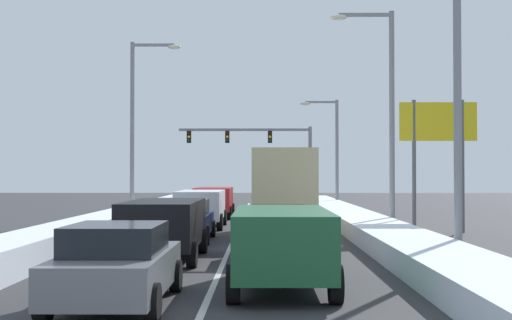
{
  "coord_description": "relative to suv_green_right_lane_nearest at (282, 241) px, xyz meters",
  "views": [
    {
      "loc": [
        1.05,
        -7.25,
        2.43
      ],
      "look_at": [
        0.65,
        42.05,
        3.39
      ],
      "focal_mm": 50.18,
      "sensor_mm": 36.0,
      "label": 1
    }
  ],
  "objects": [
    {
      "name": "street_lamp_right_far",
      "position": [
        4.4,
        34.35,
        3.55
      ],
      "size": [
        2.66,
        0.36,
        7.56
      ],
      "color": "gray",
      "rests_on": "ground"
    },
    {
      "name": "sedan_navy_center_lane_third",
      "position": [
        -3.21,
        10.83,
        -0.25
      ],
      "size": [
        2.0,
        4.5,
        1.51
      ],
      "color": "navy",
      "rests_on": "ground"
    },
    {
      "name": "snow_bank_right_shoulder",
      "position": [
        3.83,
        17.0,
        -0.69
      ],
      "size": [
        2.12,
        54.54,
        0.65
      ],
      "primitive_type": "cube",
      "color": "silver",
      "rests_on": "ground"
    },
    {
      "name": "sedan_maroon_right_lane_fourth",
      "position": [
        0.36,
        20.8,
        -0.25
      ],
      "size": [
        2.0,
        4.5,
        1.51
      ],
      "color": "maroon",
      "rests_on": "ground"
    },
    {
      "name": "suv_red_center_lane_fifth",
      "position": [
        -3.08,
        24.43,
        0.0
      ],
      "size": [
        2.16,
        4.9,
        1.67
      ],
      "color": "maroon",
      "rests_on": "ground"
    },
    {
      "name": "street_lamp_right_mid",
      "position": [
        4.64,
        14.52,
        4.41
      ],
      "size": [
        2.66,
        0.36,
        9.19
      ],
      "color": "gray",
      "rests_on": "ground"
    },
    {
      "name": "suv_charcoal_right_lane_fifth",
      "position": [
        0.14,
        27.79,
        0.0
      ],
      "size": [
        2.16,
        4.9,
        1.67
      ],
      "color": "#38383D",
      "rests_on": "ground"
    },
    {
      "name": "street_lamp_left_mid",
      "position": [
        -6.88,
        22.26,
        4.49
      ],
      "size": [
        2.66,
        0.36,
        9.35
      ],
      "color": "gray",
      "rests_on": "ground"
    },
    {
      "name": "sedan_tan_right_lane_second",
      "position": [
        0.05,
        5.87,
        -0.25
      ],
      "size": [
        2.0,
        4.5,
        1.51
      ],
      "color": "#937F60",
      "rests_on": "ground"
    },
    {
      "name": "suv_white_center_lane_fourth",
      "position": [
        -3.18,
        17.18,
        0.0
      ],
      "size": [
        2.16,
        4.9,
        1.67
      ],
      "color": "silver",
      "rests_on": "ground"
    },
    {
      "name": "box_truck_right_lane_third",
      "position": [
        0.4,
        13.37,
        0.88
      ],
      "size": [
        2.53,
        7.2,
        3.36
      ],
      "color": "#B7BABF",
      "rests_on": "ground"
    },
    {
      "name": "snow_bank_left_shoulder",
      "position": [
        -6.77,
        17.0,
        -0.63
      ],
      "size": [
        1.75,
        54.54,
        0.78
      ],
      "primitive_type": "cube",
      "color": "silver",
      "rests_on": "ground"
    },
    {
      "name": "street_lamp_right_near",
      "position": [
        4.59,
        4.6,
        3.67
      ],
      "size": [
        2.66,
        0.36,
        7.79
      ],
      "color": "gray",
      "rests_on": "ground"
    },
    {
      "name": "lane_stripe_between_right_lane_and_center_lane",
      "position": [
        -1.47,
        17.0,
        -1.01
      ],
      "size": [
        0.14,
        54.54,
        0.01
      ],
      "primitive_type": "cube",
      "color": "silver",
      "rests_on": "ground"
    },
    {
      "name": "roadside_sign_right",
      "position": [
        6.89,
        14.57,
        3.0
      ],
      "size": [
        3.2,
        0.16,
        5.5
      ],
      "color": "#59595B",
      "rests_on": "ground"
    },
    {
      "name": "traffic_light_gantry",
      "position": [
        -0.29,
        41.77,
        3.71
      ],
      "size": [
        10.6,
        0.47,
        6.2
      ],
      "color": "slate",
      "rests_on": "ground"
    },
    {
      "name": "suv_green_right_lane_nearest",
      "position": [
        0.0,
        0.0,
        0.0
      ],
      "size": [
        2.16,
        4.9,
        1.67
      ],
      "color": "#1E5633",
      "rests_on": "ground"
    },
    {
      "name": "suv_black_center_lane_second",
      "position": [
        -3.18,
        5.14,
        0.0
      ],
      "size": [
        2.16,
        4.9,
        1.67
      ],
      "color": "black",
      "rests_on": "ground"
    },
    {
      "name": "ground_plane",
      "position": [
        -1.47,
        12.04,
        -1.02
      ],
      "size": [
        128.92,
        128.92,
        0.0
      ],
      "primitive_type": "plane",
      "color": "#333335"
    },
    {
      "name": "sedan_gray_center_lane_nearest",
      "position": [
        -3.09,
        -1.89,
        -0.25
      ],
      "size": [
        2.0,
        4.5,
        1.51
      ],
      "color": "slate",
      "rests_on": "ground"
    }
  ]
}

